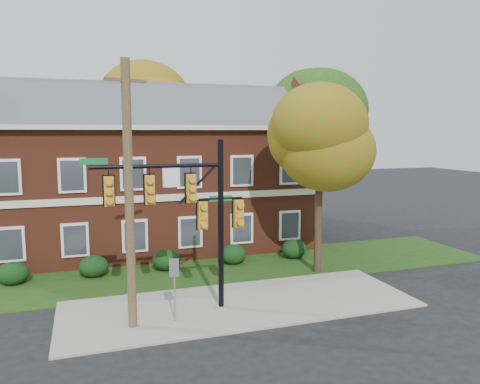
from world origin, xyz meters
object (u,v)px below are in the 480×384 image
object	(u,v)px
hedge_left	(93,266)
tree_right_rear	(315,114)
utility_pole	(129,196)
apartment_building	(150,164)
hedge_center	(167,260)
tree_near_right	(326,137)
hedge_far_right	(294,249)
hedge_right	(233,254)
hedge_far_left	(13,273)
tree_far_rear	(152,106)
traffic_signal	(190,207)
sign_post	(174,279)

from	to	relation	value
hedge_left	tree_right_rear	distance (m)	17.74
utility_pole	apartment_building	bearing A→B (deg)	62.34
hedge_center	tree_near_right	xyz separation A→B (m)	(7.22, -2.83, 6.14)
hedge_far_right	tree_near_right	distance (m)	6.77
hedge_right	tree_right_rear	distance (m)	12.50
apartment_building	hedge_center	distance (m)	6.89
apartment_building	utility_pole	xyz separation A→B (m)	(-2.33, -11.86, -0.27)
hedge_far_left	tree_near_right	size ratio (longest dim) A/B	0.16
hedge_far_left	tree_far_rear	size ratio (longest dim) A/B	0.12
tree_far_rear	traffic_signal	world-z (taller)	tree_far_rear
tree_near_right	utility_pole	xyz separation A→B (m)	(-9.56, -3.77, -1.95)
traffic_signal	hedge_center	bearing A→B (deg)	90.00
tree_right_rear	sign_post	xyz separation A→B (m)	(-12.15, -12.72, -6.49)
hedge_far_left	tree_right_rear	xyz separation A→B (m)	(18.31, 6.11, 7.60)
hedge_left	tree_far_rear	distance (m)	16.25
hedge_right	tree_right_rear	world-z (taller)	tree_right_rear
hedge_far_left	sign_post	bearing A→B (deg)	-46.97
tree_near_right	tree_far_rear	world-z (taller)	tree_far_rear
tree_far_rear	utility_pole	world-z (taller)	tree_far_rear
sign_post	hedge_far_left	bearing A→B (deg)	150.88
hedge_far_left	utility_pole	bearing A→B (deg)	-54.76
hedge_center	hedge_far_left	bearing A→B (deg)	180.00
tree_near_right	tree_right_rear	distance (m)	9.94
hedge_far_left	hedge_right	xyz separation A→B (m)	(10.50, 0.00, 0.00)
hedge_left	tree_far_rear	bearing A→B (deg)	69.71
apartment_building	tree_far_rear	bearing A→B (deg)	80.29
hedge_left	hedge_right	world-z (taller)	same
tree_near_right	sign_post	xyz separation A→B (m)	(-8.06, -3.77, -5.04)
hedge_right	utility_pole	size ratio (longest dim) A/B	0.15
hedge_right	utility_pole	bearing A→B (deg)	-131.44
utility_pole	tree_far_rear	bearing A→B (deg)	62.90
traffic_signal	sign_post	size ratio (longest dim) A/B	2.76
hedge_left	tree_right_rear	world-z (taller)	tree_right_rear
hedge_far_right	hedge_far_left	bearing A→B (deg)	180.00
hedge_left	tree_near_right	world-z (taller)	tree_near_right
hedge_far_right	utility_pole	distance (m)	12.18
hedge_left	traffic_signal	distance (m)	7.71
apartment_building	hedge_left	size ratio (longest dim) A/B	13.43
apartment_building	sign_post	bearing A→B (deg)	-94.02
apartment_building	traffic_signal	distance (m)	11.20
tree_near_right	tree_far_rear	xyz separation A→B (m)	(-5.88, 15.93, 2.17)
hedge_far_left	tree_right_rear	distance (m)	20.75
traffic_signal	apartment_building	bearing A→B (deg)	90.34
hedge_far_left	sign_post	distance (m)	9.10
hedge_right	tree_far_rear	size ratio (longest dim) A/B	0.12
tree_right_rear	apartment_building	bearing A→B (deg)	-175.67
hedge_right	hedge_far_left	bearing A→B (deg)	180.00
hedge_center	hedge_far_right	world-z (taller)	same
hedge_right	traffic_signal	bearing A→B (deg)	-121.17
sign_post	tree_near_right	bearing A→B (deg)	42.93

